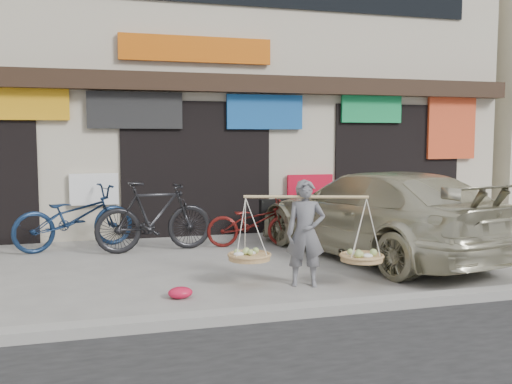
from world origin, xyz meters
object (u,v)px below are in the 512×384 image
object	(u,v)px
suv	(375,214)
bike_0	(75,217)
bike_2	(253,222)
street_vendor	(305,238)
bike_1	(154,216)

from	to	relation	value
suv	bike_0	bearing A→B (deg)	-36.75
bike_0	bike_2	world-z (taller)	bike_0
street_vendor	bike_1	size ratio (longest dim) A/B	0.97
street_vendor	suv	bearing A→B (deg)	57.44
suv	street_vendor	bearing A→B (deg)	25.33
street_vendor	bike_1	xyz separation A→B (m)	(-1.70, 2.88, -0.03)
bike_2	suv	size ratio (longest dim) A/B	0.32
bike_0	suv	world-z (taller)	suv
street_vendor	suv	size ratio (longest dim) A/B	0.38
bike_2	suv	bearing A→B (deg)	-121.10
bike_0	bike_1	distance (m)	1.48
street_vendor	bike_0	world-z (taller)	street_vendor
bike_0	bike_1	world-z (taller)	bike_1
bike_1	bike_2	world-z (taller)	bike_1
bike_0	bike_2	distance (m)	3.18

